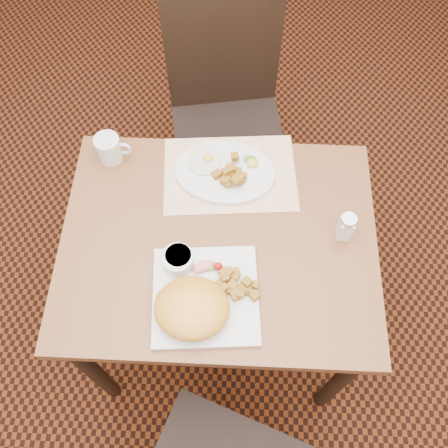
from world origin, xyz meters
TOP-DOWN VIEW (x-y plane):
  - ground at (0.00, 0.00)m, footprint 8.00×8.00m
  - table at (0.00, 0.00)m, footprint 0.90×0.70m
  - chair_far at (-0.01, 0.67)m, footprint 0.49×0.49m
  - placemat at (0.02, 0.22)m, footprint 0.42×0.31m
  - plate_square at (-0.03, -0.17)m, footprint 0.30×0.30m
  - plate_oval at (0.01, 0.22)m, footprint 0.32×0.25m
  - hollandaise_mound at (-0.06, -0.22)m, footprint 0.20×0.17m
  - ramekin at (-0.10, -0.09)m, footprint 0.09×0.09m
  - garnish_sq at (-0.02, -0.10)m, footprint 0.09×0.05m
  - fried_egg at (-0.05, 0.25)m, footprint 0.10×0.10m
  - garnish_ov at (0.09, 0.26)m, footprint 0.05×0.05m
  - salt_shaker at (0.35, 0.03)m, footprint 0.04×0.04m
  - coffee_mug at (-0.35, 0.27)m, footprint 0.11×0.08m
  - home_fries_sq at (0.06, -0.15)m, footprint 0.12×0.09m
  - home_fries_ov at (0.03, 0.20)m, footprint 0.11×0.11m

SIDE VIEW (x-z plane):
  - ground at x=0.00m, z-range 0.00..0.00m
  - chair_far at x=-0.01m, z-range 0.05..1.02m
  - table at x=0.00m, z-range 0.27..1.02m
  - placemat at x=0.02m, z-range 0.75..0.75m
  - plate_square at x=-0.03m, z-range 0.75..0.77m
  - plate_oval at x=0.01m, z-range 0.75..0.77m
  - fried_egg at x=-0.05m, z-range 0.76..0.78m
  - garnish_sq at x=-0.02m, z-range 0.76..0.79m
  - garnish_ov at x=0.09m, z-range 0.77..0.79m
  - home_fries_sq at x=0.06m, z-range 0.76..0.80m
  - home_fries_ov at x=0.03m, z-range 0.76..0.81m
  - ramekin at x=-0.10m, z-range 0.77..0.81m
  - coffee_mug at x=-0.35m, z-range 0.75..0.84m
  - hollandaise_mound at x=-0.06m, z-range 0.76..0.84m
  - salt_shaker at x=0.35m, z-range 0.75..0.85m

